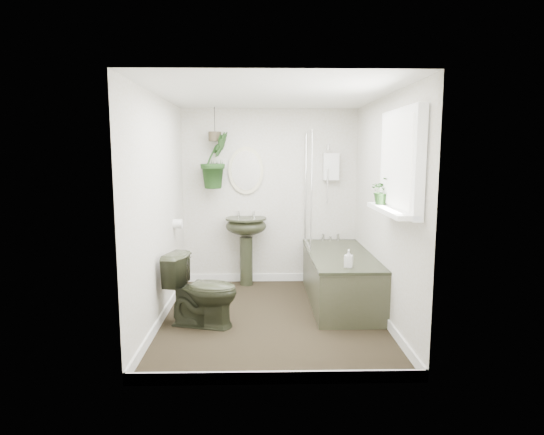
{
  "coord_description": "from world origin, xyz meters",
  "views": [
    {
      "loc": [
        -0.11,
        -4.61,
        1.73
      ],
      "look_at": [
        0.0,
        0.15,
        1.05
      ],
      "focal_mm": 30.0,
      "sensor_mm": 36.0,
      "label": 1
    }
  ],
  "objects": [
    {
      "name": "floor",
      "position": [
        0.0,
        0.0,
        -0.01
      ],
      "size": [
        2.3,
        2.8,
        0.02
      ],
      "primitive_type": "cube",
      "color": "black",
      "rests_on": "ground"
    },
    {
      "name": "wall_back",
      "position": [
        0.0,
        1.41,
        1.15
      ],
      "size": [
        2.3,
        0.02,
        2.3
      ],
      "primitive_type": "cube",
      "color": "silver",
      "rests_on": "ground"
    },
    {
      "name": "pedestal_sink",
      "position": [
        -0.31,
        1.22,
        0.45
      ],
      "size": [
        0.57,
        0.5,
        0.9
      ],
      "primitive_type": null,
      "rotation": [
        0.0,
        0.0,
        -0.1
      ],
      "color": "#26291B",
      "rests_on": "floor"
    },
    {
      "name": "soap_bottle",
      "position": [
        0.77,
        -0.13,
        0.67
      ],
      "size": [
        0.1,
        0.1,
        0.18
      ],
      "primitive_type": "imported",
      "rotation": [
        0.0,
        0.0,
        -0.31
      ],
      "color": "black",
      "rests_on": "bathtub"
    },
    {
      "name": "sill_plant",
      "position": [
        1.02,
        -0.4,
        1.38
      ],
      "size": [
        0.24,
        0.21,
        0.26
      ],
      "primitive_type": "imported",
      "rotation": [
        0.0,
        0.0,
        -0.03
      ],
      "color": "black",
      "rests_on": "window_sill"
    },
    {
      "name": "bathtub",
      "position": [
        0.8,
        0.5,
        0.29
      ],
      "size": [
        0.72,
        1.72,
        0.58
      ],
      "primitive_type": null,
      "color": "#26291B",
      "rests_on": "floor"
    },
    {
      "name": "wall_sconce",
      "position": [
        -0.71,
        1.36,
        1.4
      ],
      "size": [
        0.04,
        0.04,
        0.22
      ],
      "primitive_type": "cylinder",
      "color": "black",
      "rests_on": "wall_back"
    },
    {
      "name": "oval_mirror",
      "position": [
        -0.31,
        1.37,
        1.5
      ],
      "size": [
        0.46,
        0.03,
        0.62
      ],
      "primitive_type": "ellipsoid",
      "color": "beige",
      "rests_on": "wall_back"
    },
    {
      "name": "hanging_plant",
      "position": [
        -0.7,
        1.25,
        1.64
      ],
      "size": [
        0.51,
        0.5,
        0.72
      ],
      "primitive_type": "imported",
      "rotation": [
        0.0,
        0.0,
        0.77
      ],
      "color": "black",
      "rests_on": "ceiling"
    },
    {
      "name": "toilet_roll_holder",
      "position": [
        -1.1,
        0.7,
        0.9
      ],
      "size": [
        0.11,
        0.11,
        0.11
      ],
      "primitive_type": "cylinder",
      "rotation": [
        0.0,
        1.57,
        0.0
      ],
      "color": "white",
      "rests_on": "wall_left"
    },
    {
      "name": "bath_screen",
      "position": [
        0.47,
        0.99,
        1.28
      ],
      "size": [
        0.04,
        0.72,
        1.4
      ],
      "primitive_type": null,
      "color": "silver",
      "rests_on": "bathtub"
    },
    {
      "name": "shower_box",
      "position": [
        0.8,
        1.34,
        1.55
      ],
      "size": [
        0.2,
        0.1,
        0.35
      ],
      "primitive_type": "cube",
      "color": "white",
      "rests_on": "wall_back"
    },
    {
      "name": "wall_left",
      "position": [
        -1.16,
        0.0,
        1.15
      ],
      "size": [
        0.02,
        2.8,
        2.3
      ],
      "primitive_type": "cube",
      "color": "silver",
      "rests_on": "ground"
    },
    {
      "name": "wall_front",
      "position": [
        0.0,
        -1.41,
        1.15
      ],
      "size": [
        2.3,
        0.02,
        2.3
      ],
      "primitive_type": "cube",
      "color": "silver",
      "rests_on": "ground"
    },
    {
      "name": "window_recess",
      "position": [
        1.09,
        -0.7,
        1.65
      ],
      "size": [
        0.08,
        1.0,
        0.9
      ],
      "primitive_type": "cube",
      "color": "white",
      "rests_on": "wall_right"
    },
    {
      "name": "wall_right",
      "position": [
        1.16,
        0.0,
        1.15
      ],
      "size": [
        0.02,
        2.8,
        2.3
      ],
      "primitive_type": "cube",
      "color": "silver",
      "rests_on": "ground"
    },
    {
      "name": "window_sill",
      "position": [
        1.02,
        -0.7,
        1.23
      ],
      "size": [
        0.18,
        1.0,
        0.04
      ],
      "primitive_type": "cube",
      "color": "white",
      "rests_on": "wall_right"
    },
    {
      "name": "ceiling",
      "position": [
        0.0,
        0.0,
        2.31
      ],
      "size": [
        2.3,
        2.8,
        0.02
      ],
      "primitive_type": "cube",
      "color": "white",
      "rests_on": "ground"
    },
    {
      "name": "window_blinds",
      "position": [
        1.04,
        -0.7,
        1.65
      ],
      "size": [
        0.01,
        0.86,
        0.76
      ],
      "primitive_type": "cube",
      "color": "white",
      "rests_on": "wall_right"
    },
    {
      "name": "skirting",
      "position": [
        0.0,
        0.0,
        0.05
      ],
      "size": [
        2.3,
        2.8,
        0.1
      ],
      "primitive_type": "cube",
      "color": "white",
      "rests_on": "floor"
    },
    {
      "name": "hanging_pot",
      "position": [
        -0.7,
        1.25,
        1.93
      ],
      "size": [
        0.16,
        0.16,
        0.12
      ],
      "primitive_type": "cylinder",
      "color": "#443B29",
      "rests_on": "ceiling"
    },
    {
      "name": "toilet",
      "position": [
        -0.71,
        -0.18,
        0.36
      ],
      "size": [
        0.8,
        0.58,
        0.73
      ],
      "primitive_type": "imported",
      "rotation": [
        0.0,
        0.0,
        1.31
      ],
      "color": "#26291B",
      "rests_on": "floor"
    }
  ]
}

